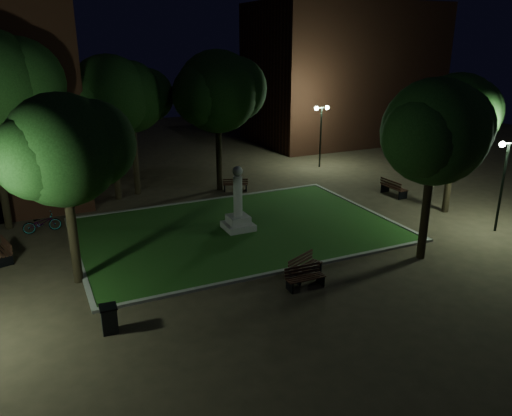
{
  "coord_description": "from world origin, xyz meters",
  "views": [
    {
      "loc": [
        -8.94,
        -19.29,
        9.03
      ],
      "look_at": [
        0.51,
        1.0,
        1.41
      ],
      "focal_mm": 35.0,
      "sensor_mm": 36.0,
      "label": 1
    }
  ],
  "objects_px": {
    "monument": "(238,212)",
    "bench_near_left": "(305,278)",
    "trash_bin": "(109,319)",
    "bench_near_right": "(304,267)",
    "bench_right_side": "(393,188)",
    "bench_left_side": "(2,251)",
    "bench_far_side": "(235,185)",
    "bicycle": "(42,223)"
  },
  "relations": [
    {
      "from": "monument",
      "to": "bench_near_left",
      "type": "bearing_deg",
      "value": -90.35
    },
    {
      "from": "bench_near_left",
      "to": "monument",
      "type": "bearing_deg",
      "value": 90.46
    },
    {
      "from": "monument",
      "to": "trash_bin",
      "type": "bearing_deg",
      "value": -138.08
    },
    {
      "from": "bench_near_right",
      "to": "bench_near_left",
      "type": "bearing_deg",
      "value": -144.02
    },
    {
      "from": "bench_near_left",
      "to": "bench_right_side",
      "type": "bearing_deg",
      "value": 37.15
    },
    {
      "from": "bench_near_left",
      "to": "bench_left_side",
      "type": "bearing_deg",
      "value": 144.93
    },
    {
      "from": "bench_near_left",
      "to": "trash_bin",
      "type": "distance_m",
      "value": 7.27
    },
    {
      "from": "bench_near_right",
      "to": "monument",
      "type": "bearing_deg",
      "value": 69.54
    },
    {
      "from": "bench_near_right",
      "to": "bench_far_side",
      "type": "height_order",
      "value": "bench_near_right"
    },
    {
      "from": "bench_right_side",
      "to": "bicycle",
      "type": "height_order",
      "value": "bench_right_side"
    },
    {
      "from": "trash_bin",
      "to": "bench_far_side",
      "type": "bearing_deg",
      "value": 52.69
    },
    {
      "from": "bench_near_right",
      "to": "bench_far_side",
      "type": "relative_size",
      "value": 1.05
    },
    {
      "from": "bench_far_side",
      "to": "bicycle",
      "type": "relative_size",
      "value": 0.91
    },
    {
      "from": "monument",
      "to": "bicycle",
      "type": "xyz_separation_m",
      "value": [
        -8.81,
        3.88,
        -0.49
      ]
    },
    {
      "from": "bench_far_side",
      "to": "bench_near_left",
      "type": "bearing_deg",
      "value": 100.82
    },
    {
      "from": "monument",
      "to": "bench_near_left",
      "type": "distance_m",
      "value": 6.59
    },
    {
      "from": "monument",
      "to": "bench_left_side",
      "type": "relative_size",
      "value": 1.85
    },
    {
      "from": "bench_near_left",
      "to": "bench_left_side",
      "type": "relative_size",
      "value": 0.89
    },
    {
      "from": "bench_left_side",
      "to": "bicycle",
      "type": "xyz_separation_m",
      "value": [
        1.71,
        2.86,
        0.05
      ]
    },
    {
      "from": "monument",
      "to": "bench_near_right",
      "type": "bearing_deg",
      "value": -86.08
    },
    {
      "from": "monument",
      "to": "bench_far_side",
      "type": "height_order",
      "value": "monument"
    },
    {
      "from": "bench_left_side",
      "to": "bench_near_right",
      "type": "bearing_deg",
      "value": 43.1
    },
    {
      "from": "bench_far_side",
      "to": "trash_bin",
      "type": "distance_m",
      "value": 16.14
    },
    {
      "from": "trash_bin",
      "to": "bench_right_side",
      "type": "bearing_deg",
      "value": 23.71
    },
    {
      "from": "bench_near_left",
      "to": "bench_right_side",
      "type": "relative_size",
      "value": 0.84
    },
    {
      "from": "bench_near_left",
      "to": "bench_left_side",
      "type": "xyz_separation_m",
      "value": [
        -10.49,
        7.59,
        0.03
      ]
    },
    {
      "from": "bench_near_left",
      "to": "bench_right_side",
      "type": "distance_m",
      "value": 13.39
    },
    {
      "from": "monument",
      "to": "bench_right_side",
      "type": "xyz_separation_m",
      "value": [
        10.75,
        1.37,
        -0.48
      ]
    },
    {
      "from": "bench_near_right",
      "to": "bench_right_side",
      "type": "distance_m",
      "value": 12.59
    },
    {
      "from": "bench_far_side",
      "to": "bicycle",
      "type": "height_order",
      "value": "bicycle"
    },
    {
      "from": "bench_near_left",
      "to": "bench_near_right",
      "type": "relative_size",
      "value": 0.91
    },
    {
      "from": "trash_bin",
      "to": "bicycle",
      "type": "bearing_deg",
      "value": 98.2
    },
    {
      "from": "bench_near_left",
      "to": "bench_near_right",
      "type": "distance_m",
      "value": 0.89
    },
    {
      "from": "bench_left_side",
      "to": "trash_bin",
      "type": "xyz_separation_m",
      "value": [
        3.22,
        -7.58,
        0.05
      ]
    },
    {
      "from": "trash_bin",
      "to": "bicycle",
      "type": "height_order",
      "value": "bicycle"
    },
    {
      "from": "monument",
      "to": "bench_far_side",
      "type": "xyz_separation_m",
      "value": [
        2.48,
        6.28,
        -0.56
      ]
    },
    {
      "from": "bench_far_side",
      "to": "trash_bin",
      "type": "bearing_deg",
      "value": 74.59
    },
    {
      "from": "bench_far_side",
      "to": "bench_near_right",
      "type": "bearing_deg",
      "value": 102.13
    },
    {
      "from": "bench_right_side",
      "to": "bicycle",
      "type": "xyz_separation_m",
      "value": [
        -19.56,
        2.51,
        -0.0
      ]
    },
    {
      "from": "monument",
      "to": "bench_left_side",
      "type": "height_order",
      "value": "monument"
    },
    {
      "from": "bench_near_right",
      "to": "bench_left_side",
      "type": "relative_size",
      "value": 0.99
    },
    {
      "from": "bench_far_side",
      "to": "trash_bin",
      "type": "xyz_separation_m",
      "value": [
        -9.78,
        -12.84,
        0.08
      ]
    }
  ]
}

